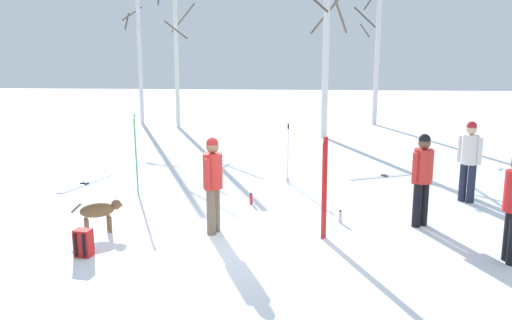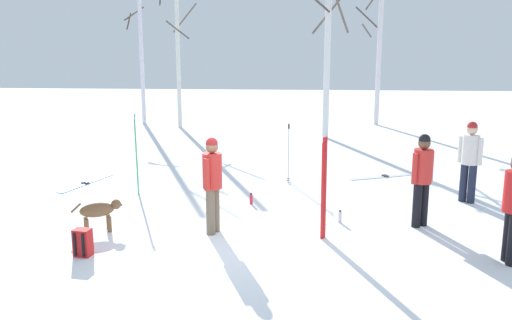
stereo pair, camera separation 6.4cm
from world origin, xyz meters
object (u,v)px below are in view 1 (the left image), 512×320
Objects in this scene: person_0 at (469,156)px; backpack_1 at (84,243)px; person_2 at (213,179)px; birch_tree_1 at (176,47)px; person_1 at (422,174)px; ski_pair_lying_0 at (383,176)px; dog at (100,211)px; birch_tree_3 at (376,51)px; birch_tree_2 at (326,57)px; birch_tree_0 at (139,38)px; ski_pair_lying_1 at (86,183)px; ski_pair_planted_0 at (324,189)px; ski_pair_planted_1 at (136,155)px; water_bottle_0 at (251,199)px; ski_poles_0 at (288,152)px; water_bottle_1 at (340,217)px.

person_0 is 7.82m from backpack_1.
person_2 is 0.29× the size of birch_tree_1.
person_1 and person_2 have the same top height.
dog is at bearing -141.88° from ski_pair_lying_0.
birch_tree_1 reaches higher than birch_tree_3.
birch_tree_2 reaches higher than backpack_1.
birch_tree_0 is (-2.83, 14.12, 3.25)m from backpack_1.
ski_pair_lying_1 is 0.27× the size of birch_tree_0.
ski_pair_planted_0 is 4.65m from ski_pair_planted_1.
ski_pair_planted_0 is at bearing -101.65° from birch_tree_3.
ski_pair_planted_1 reaches higher than dog.
person_0 is 8.40m from birch_tree_2.
birch_tree_3 is (4.16, 11.51, 2.83)m from water_bottle_0.
person_2 reaches higher than ski_poles_0.
birch_tree_0 is at bearing 116.92° from ski_pair_planted_0.
person_2 is at bearing -42.61° from ski_pair_lying_1.
ski_pair_lying_0 is 0.97× the size of ski_pair_lying_1.
backpack_1 reaches higher than ski_pair_lying_0.
backpack_1 is (-5.63, -1.82, -0.77)m from person_1.
water_bottle_0 is 0.04× the size of birch_tree_0.
person_0 is at bearing 6.04° from water_bottle_0.
birch_tree_2 is at bearing 65.96° from dog.
person_1 is 7.02× the size of water_bottle_0.
dog is 3.18m from water_bottle_0.
ski_pair_planted_1 reaches higher than water_bottle_0.
birch_tree_2 reaches higher than person_1.
water_bottle_0 is 8.92m from birch_tree_2.
water_bottle_0 is at bearing -109.89° from birch_tree_3.
ski_poles_0 is 0.27× the size of birch_tree_2.
water_bottle_0 is 0.04× the size of birch_tree_3.
water_bottle_0 is at bearing 148.30° from water_bottle_1.
birch_tree_0 is (-9.79, 10.65, 2.48)m from person_0.
person_2 is 0.32× the size of birch_tree_2.
birch_tree_0 reaches higher than person_1.
water_bottle_0 is 2.06m from water_bottle_1.
dog is at bearing 178.90° from ski_pair_planted_0.
ski_pair_planted_1 is at bearing -157.81° from ski_poles_0.
birch_tree_0 reaches higher than person_0.
birch_tree_2 is (1.98, 8.28, 2.67)m from water_bottle_0.
person_1 is 0.92× the size of ski_pair_lying_1.
person_1 is 3.92m from ski_poles_0.
ski_poles_0 reaches higher than ski_pair_lying_1.
ski_poles_0 is (-2.44, 3.06, -0.22)m from person_1.
ski_pair_planted_0 is at bearing -142.25° from person_0.
birch_tree_2 reaches higher than person_2.
ski_pair_planted_0 is at bearing -32.38° from ski_pair_planted_1.
person_2 is 2.09× the size of dog.
ski_pair_lying_0 is at bearing 123.72° from person_0.
person_0 is at bearing -20.35° from ski_poles_0.
birch_tree_3 is (6.71, 13.39, 2.56)m from dog.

